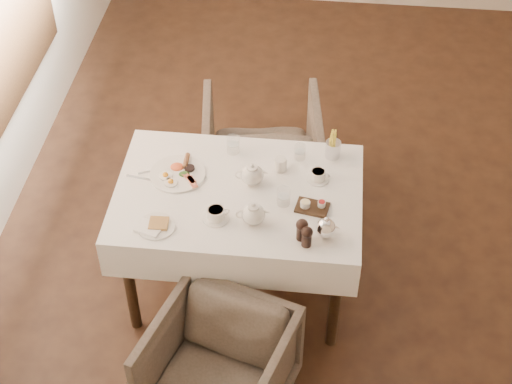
{
  "coord_description": "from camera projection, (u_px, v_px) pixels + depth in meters",
  "views": [
    {
      "loc": [
        -0.32,
        -3.69,
        3.55
      ],
      "look_at": [
        -0.62,
        -0.85,
        0.82
      ],
      "focal_mm": 55.0,
      "sensor_mm": 36.0,
      "label": 1
    }
  ],
  "objects": [
    {
      "name": "armchair_far",
      "position": [
        262.0,
        152.0,
        4.92
      ],
      "size": [
        0.81,
        0.82,
        0.67
      ],
      "primitive_type": "imported",
      "rotation": [
        0.0,
        0.0,
        3.27
      ],
      "color": "#453B32",
      "rests_on": "ground"
    },
    {
      "name": "cutlery_knife",
      "position": [
        142.0,
        178.0,
        4.12
      ],
      "size": [
        0.18,
        0.04,
        0.0
      ],
      "primitive_type": "cube",
      "rotation": [
        0.0,
        0.0,
        1.41
      ],
      "color": "silver",
      "rests_on": "table"
    },
    {
      "name": "table",
      "position": [
        238.0,
        208.0,
        4.13
      ],
      "size": [
        1.28,
        0.88,
        0.75
      ],
      "color": "black",
      "rests_on": "ground"
    },
    {
      "name": "teapot_front",
      "position": [
        253.0,
        213.0,
        3.84
      ],
      "size": [
        0.18,
        0.15,
        0.13
      ],
      "primitive_type": null,
      "rotation": [
        0.0,
        0.0,
        0.17
      ],
      "color": "white",
      "rests_on": "table"
    },
    {
      "name": "pepper_mill_left",
      "position": [
        302.0,
        229.0,
        3.77
      ],
      "size": [
        0.06,
        0.06,
        0.12
      ],
      "primitive_type": null,
      "rotation": [
        0.0,
        0.0,
        -0.05
      ],
      "color": "black",
      "rests_on": "table"
    },
    {
      "name": "teacup_far",
      "position": [
        318.0,
        176.0,
        4.1
      ],
      "size": [
        0.12,
        0.12,
        0.06
      ],
      "rotation": [
        0.0,
        0.0,
        -0.14
      ],
      "color": "white",
      "rests_on": "table"
    },
    {
      "name": "fries_cup",
      "position": [
        333.0,
        145.0,
        4.2
      ],
      "size": [
        0.08,
        0.08,
        0.18
      ],
      "rotation": [
        0.0,
        0.0,
        -0.37
      ],
      "color": "silver",
      "rests_on": "table"
    },
    {
      "name": "pepper_mill_right",
      "position": [
        307.0,
        236.0,
        3.74
      ],
      "size": [
        0.07,
        0.07,
        0.12
      ],
      "primitive_type": null,
      "rotation": [
        0.0,
        0.0,
        -0.21
      ],
      "color": "black",
      "rests_on": "table"
    },
    {
      "name": "condiment_board",
      "position": [
        312.0,
        206.0,
        3.95
      ],
      "size": [
        0.18,
        0.14,
        0.04
      ],
      "rotation": [
        0.0,
        0.0,
        -0.19
      ],
      "color": "black",
      "rests_on": "table"
    },
    {
      "name": "breakfast_plate",
      "position": [
        178.0,
        173.0,
        4.14
      ],
      "size": [
        0.29,
        0.29,
        0.04
      ],
      "rotation": [
        0.0,
        0.0,
        -0.43
      ],
      "color": "white",
      "rests_on": "table"
    },
    {
      "name": "teapot_centre",
      "position": [
        252.0,
        174.0,
        4.05
      ],
      "size": [
        0.18,
        0.15,
        0.13
      ],
      "primitive_type": null,
      "rotation": [
        0.0,
        0.0,
        0.18
      ],
      "color": "white",
      "rests_on": "table"
    },
    {
      "name": "teacup_near",
      "position": [
        216.0,
        215.0,
        3.89
      ],
      "size": [
        0.13,
        0.13,
        0.07
      ],
      "rotation": [
        0.0,
        0.0,
        0.32
      ],
      "color": "white",
      "rests_on": "table"
    },
    {
      "name": "creamer",
      "position": [
        281.0,
        164.0,
        4.14
      ],
      "size": [
        0.07,
        0.07,
        0.07
      ],
      "primitive_type": "cylinder",
      "rotation": [
        0.0,
        0.0,
        0.16
      ],
      "color": "white",
      "rests_on": "table"
    },
    {
      "name": "glass_left",
      "position": [
        233.0,
        144.0,
        4.24
      ],
      "size": [
        0.08,
        0.08,
        0.1
      ],
      "primitive_type": "cylinder",
      "rotation": [
        0.0,
        0.0,
        -0.07
      ],
      "color": "silver",
      "rests_on": "table"
    },
    {
      "name": "silver_pot",
      "position": [
        326.0,
        227.0,
        3.78
      ],
      "size": [
        0.13,
        0.11,
        0.13
      ],
      "primitive_type": null,
      "rotation": [
        0.0,
        0.0,
        -0.07
      ],
      "color": "white",
      "rests_on": "table"
    },
    {
      "name": "side_plate",
      "position": [
        155.0,
        226.0,
        3.86
      ],
      "size": [
        0.2,
        0.19,
        0.02
      ],
      "rotation": [
        0.0,
        0.0,
        -0.16
      ],
      "color": "white",
      "rests_on": "table"
    },
    {
      "name": "cutlery_fork",
      "position": [
        154.0,
        171.0,
        4.16
      ],
      "size": [
        0.17,
        0.08,
        0.0
      ],
      "primitive_type": "cube",
      "rotation": [
        0.0,
        0.0,
        1.97
      ],
      "color": "silver",
      "rests_on": "table"
    },
    {
      "name": "glass_right",
      "position": [
        300.0,
        152.0,
        4.21
      ],
      "size": [
        0.07,
        0.07,
        0.09
      ],
      "primitive_type": "cylinder",
      "rotation": [
        0.0,
        0.0,
        -0.16
      ],
      "color": "silver",
      "rests_on": "table"
    },
    {
      "name": "glass_mid",
      "position": [
        284.0,
        197.0,
        3.95
      ],
      "size": [
        0.08,
        0.08,
        0.1
      ],
      "primitive_type": "cylinder",
      "rotation": [
        0.0,
        0.0,
        -0.21
      ],
      "color": "silver",
      "rests_on": "table"
    },
    {
      "name": "armchair_near",
      "position": [
        219.0,
        370.0,
        3.81
      ],
      "size": [
        0.8,
        0.82,
        0.59
      ],
      "primitive_type": "imported",
      "rotation": [
        0.0,
        0.0,
        -0.31
      ],
      "color": "#453B32",
      "rests_on": "ground"
    }
  ]
}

